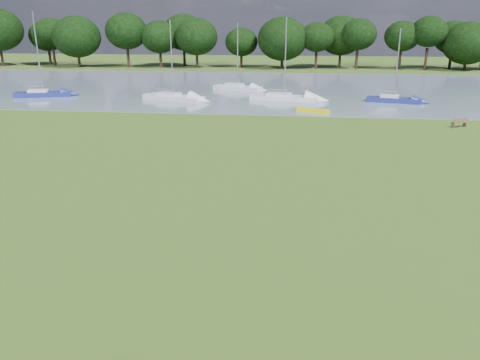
# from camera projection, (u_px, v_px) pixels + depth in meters

# --- Properties ---
(ground) EXTENTS (220.00, 220.00, 0.00)m
(ground) POSITION_uv_depth(u_px,v_px,m) (242.00, 201.00, 22.16)
(ground) COLOR #556C26
(river) EXTENTS (220.00, 40.00, 0.10)m
(river) POSITION_uv_depth(u_px,v_px,m) (280.00, 88.00, 61.71)
(river) COLOR slate
(river) RESTS_ON ground
(far_bank) EXTENTS (220.00, 20.00, 0.40)m
(far_bank) POSITION_uv_depth(u_px,v_px,m) (286.00, 68.00, 89.96)
(far_bank) COLOR #4C6626
(far_bank) RESTS_ON ground
(riverbank_bench) EXTENTS (1.35, 0.86, 0.80)m
(riverbank_bench) POSITION_uv_depth(u_px,v_px,m) (460.00, 123.00, 37.87)
(riverbank_bench) COLOR brown
(riverbank_bench) RESTS_ON ground
(kayak) EXTENTS (3.19, 2.00, 0.32)m
(kayak) POSITION_uv_depth(u_px,v_px,m) (313.00, 111.00, 44.25)
(kayak) COLOR yellow
(kayak) RESTS_ON river
(tree_line) EXTENTS (145.01, 8.42, 10.19)m
(tree_line) POSITION_uv_depth(u_px,v_px,m) (293.00, 35.00, 84.13)
(tree_line) COLOR black
(tree_line) RESTS_ON far_bank
(sailboat_0) EXTENTS (7.30, 4.30, 8.38)m
(sailboat_0) POSITION_uv_depth(u_px,v_px,m) (173.00, 96.00, 51.35)
(sailboat_0) COLOR silver
(sailboat_0) RESTS_ON river
(sailboat_1) EXTENTS (5.72, 2.72, 7.53)m
(sailboat_1) POSITION_uv_depth(u_px,v_px,m) (393.00, 98.00, 49.79)
(sailboat_1) COLOR navy
(sailboat_1) RESTS_ON river
(sailboat_3) EXTENTS (6.32, 3.53, 9.29)m
(sailboat_3) POSITION_uv_depth(u_px,v_px,m) (42.00, 92.00, 53.73)
(sailboat_3) COLOR navy
(sailboat_3) RESTS_ON river
(sailboat_4) EXTENTS (6.47, 3.91, 8.14)m
(sailboat_4) POSITION_uv_depth(u_px,v_px,m) (237.00, 86.00, 59.10)
(sailboat_4) COLOR silver
(sailboat_4) RESTS_ON river
(sailboat_5) EXTENTS (7.60, 3.35, 8.64)m
(sailboat_5) POSITION_uv_depth(u_px,v_px,m) (283.00, 96.00, 51.27)
(sailboat_5) COLOR silver
(sailboat_5) RESTS_ON river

